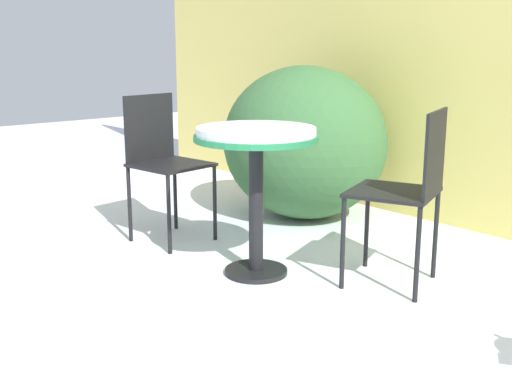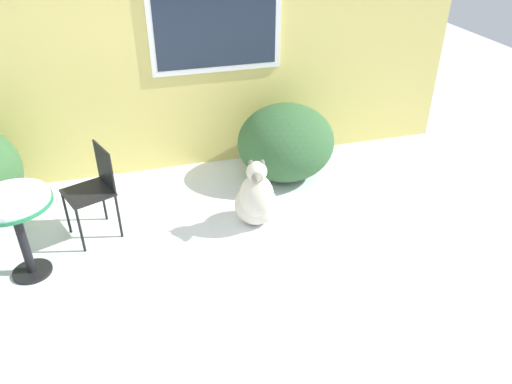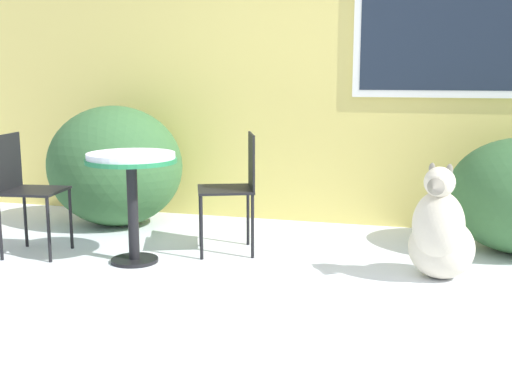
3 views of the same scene
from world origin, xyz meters
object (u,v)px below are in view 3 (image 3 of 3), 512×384
patio_table (132,173)px  dog (440,236)px  patio_chair_far_side (25,186)px  patio_chair_near_table (235,185)px

patio_table → dog: size_ratio=1.01×
patio_table → patio_chair_far_side: 0.86m
patio_chair_far_side → dog: 2.96m
patio_table → patio_chair_near_table: size_ratio=0.88×
dog → patio_table: bearing=-162.2°
patio_chair_near_table → patio_chair_far_side: size_ratio=1.00×
patio_chair_far_side → patio_table: bearing=-96.4°
patio_chair_far_side → dog: (2.94, 0.18, -0.22)m
patio_chair_far_side → patio_chair_near_table: bearing=-79.7°
patio_table → patio_chair_near_table: bearing=36.6°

